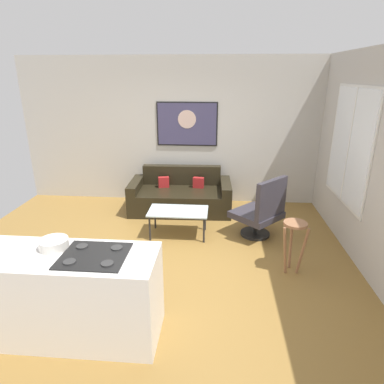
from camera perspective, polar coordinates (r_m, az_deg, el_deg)
ground at (r=4.79m, az=-4.40°, el=-11.70°), size 6.40×6.40×0.04m
back_wall at (r=6.59m, az=-1.42°, el=10.29°), size 6.40×0.05×2.80m
right_wall at (r=4.87m, az=28.06°, el=4.66°), size 0.05×6.40×2.80m
couch at (r=6.32m, az=-1.96°, el=-0.76°), size 1.91×0.98×0.78m
coffee_table at (r=5.28m, az=-2.38°, el=-3.56°), size 0.93×0.52×0.43m
armchair at (r=5.30m, az=11.84°, el=-3.19°), size 0.93×0.93×0.99m
bar_stool at (r=4.46m, az=17.13°, el=-7.09°), size 0.34×0.34×0.70m
kitchen_counter at (r=3.58m, az=-20.73°, el=-16.18°), size 1.79×0.66×0.91m
mixing_bowl at (r=3.46m, az=-22.64°, el=-8.24°), size 0.28×0.28×0.10m
wall_painting at (r=6.51m, az=-0.86°, el=11.58°), size 1.17×0.03×0.84m
window at (r=5.38m, az=25.42°, el=7.12°), size 0.03×1.53×1.70m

